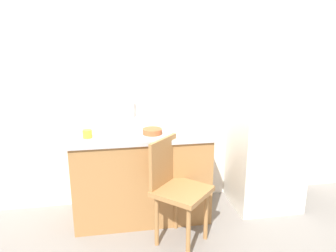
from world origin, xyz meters
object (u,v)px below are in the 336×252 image
(refrigerator, at_px, (265,153))
(dish_tray, at_px, (183,127))
(cup_white, at_px, (139,122))
(terracotta_bowl, at_px, (152,131))
(cup_yellow, at_px, (87,134))
(chair, at_px, (176,186))

(refrigerator, relative_size, dish_tray, 3.93)
(cup_white, bearing_deg, dish_tray, -23.30)
(dish_tray, height_order, terracotta_bowl, dish_tray)
(terracotta_bowl, xyz_separation_m, cup_yellow, (-0.56, -0.02, 0.01))
(cup_white, height_order, cup_yellow, cup_white)
(refrigerator, distance_m, dish_tray, 0.91)
(chair, bearing_deg, cup_white, 64.10)
(terracotta_bowl, bearing_deg, chair, -68.91)
(refrigerator, height_order, chair, refrigerator)
(cup_yellow, bearing_deg, terracotta_bowl, 1.63)
(cup_white, relative_size, cup_yellow, 1.19)
(refrigerator, height_order, cup_yellow, refrigerator)
(cup_white, bearing_deg, terracotta_bowl, -68.99)
(dish_tray, relative_size, terracotta_bowl, 1.62)
(chair, distance_m, terracotta_bowl, 0.54)
(refrigerator, relative_size, cup_yellow, 13.86)
(refrigerator, height_order, cup_white, refrigerator)
(refrigerator, relative_size, chair, 1.24)
(chair, relative_size, terracotta_bowl, 5.15)
(dish_tray, xyz_separation_m, terracotta_bowl, (-0.30, -0.08, -0.00))
(cup_yellow, bearing_deg, dish_tray, 6.47)
(cup_yellow, bearing_deg, chair, -26.51)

